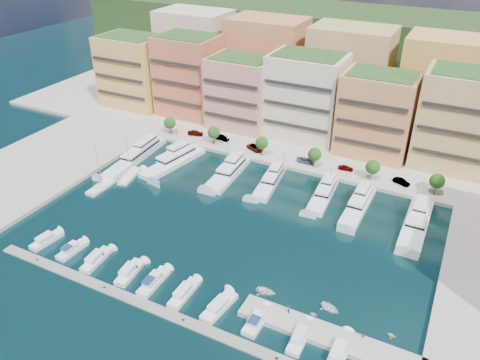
# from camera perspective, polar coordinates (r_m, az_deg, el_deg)

# --- Properties ---
(ground) EXTENTS (400.00, 400.00, 0.00)m
(ground) POSITION_cam_1_polar(r_m,az_deg,el_deg) (108.95, -0.95, -5.40)
(ground) COLOR black
(ground) RESTS_ON ground
(north_quay) EXTENTS (220.00, 64.00, 2.00)m
(north_quay) POSITION_cam_1_polar(r_m,az_deg,el_deg) (159.33, 9.59, 6.34)
(north_quay) COLOR #9E998E
(north_quay) RESTS_ON ground
(west_quay) EXTENTS (34.00, 76.00, 2.00)m
(west_quay) POSITION_cam_1_polar(r_m,az_deg,el_deg) (140.41, -25.59, 0.15)
(west_quay) COLOR #9E998E
(west_quay) RESTS_ON ground
(hillside) EXTENTS (240.00, 40.00, 58.00)m
(hillside) POSITION_cam_1_polar(r_m,az_deg,el_deg) (202.81, 14.02, 11.13)
(hillside) COLOR #1F3515
(hillside) RESTS_ON ground
(south_pontoon) EXTENTS (72.00, 2.20, 0.35)m
(south_pontoon) POSITION_cam_1_polar(r_m,az_deg,el_deg) (91.38, -11.81, -14.61)
(south_pontoon) COLOR gray
(south_pontoon) RESTS_ON ground
(finger_pier) EXTENTS (32.00, 5.00, 2.00)m
(finger_pier) POSITION_cam_1_polar(r_m,az_deg,el_deg) (85.52, 10.60, -18.41)
(finger_pier) COLOR #9E998E
(finger_pier) RESTS_ON ground
(apartment_0) EXTENTS (22.00, 16.50, 24.80)m
(apartment_0) POSITION_cam_1_polar(r_m,az_deg,el_deg) (174.72, -12.84, 12.84)
(apartment_0) COLOR #DB9B50
(apartment_0) RESTS_ON north_quay
(apartment_1) EXTENTS (20.00, 16.50, 26.80)m
(apartment_1) POSITION_cam_1_polar(r_m,az_deg,el_deg) (163.36, -6.25, 12.57)
(apartment_1) COLOR #CF6145
(apartment_1) RESTS_ON north_quay
(apartment_2) EXTENTS (20.00, 15.50, 22.80)m
(apartment_2) POSITION_cam_1_polar(r_m,az_deg,el_deg) (152.34, 0.17, 10.63)
(apartment_2) COLOR tan
(apartment_2) RESTS_ON north_quay
(apartment_3) EXTENTS (22.00, 16.50, 25.80)m
(apartment_3) POSITION_cam_1_polar(r_m,az_deg,el_deg) (145.91, 8.03, 10.06)
(apartment_3) COLOR beige
(apartment_3) RESTS_ON north_quay
(apartment_4) EXTENTS (20.00, 15.50, 23.80)m
(apartment_4) POSITION_cam_1_polar(r_m,az_deg,el_deg) (139.40, 16.29, 7.70)
(apartment_4) COLOR #D0864E
(apartment_4) RESTS_ON north_quay
(apartment_5) EXTENTS (22.00, 16.50, 26.80)m
(apartment_5) POSITION_cam_1_polar(r_m,az_deg,el_deg) (139.00, 25.41, 6.54)
(apartment_5) COLOR #D0BC6E
(apartment_5) RESTS_ON north_quay
(backblock_0) EXTENTS (26.00, 18.00, 30.00)m
(backblock_0) POSITION_cam_1_polar(r_m,az_deg,el_deg) (186.38, -5.48, 15.37)
(backblock_0) COLOR beige
(backblock_0) RESTS_ON north_quay
(backblock_1) EXTENTS (26.00, 18.00, 30.00)m
(backblock_1) POSITION_cam_1_polar(r_m,az_deg,el_deg) (172.71, 3.28, 14.26)
(backblock_1) COLOR #D0864E
(backblock_1) RESTS_ON north_quay
(backblock_2) EXTENTS (26.00, 18.00, 30.00)m
(backblock_2) POSITION_cam_1_polar(r_m,az_deg,el_deg) (163.46, 13.15, 12.60)
(backblock_2) COLOR #D0BC6E
(backblock_2) RESTS_ON north_quay
(backblock_3) EXTENTS (26.00, 18.00, 30.00)m
(backblock_3) POSITION_cam_1_polar(r_m,az_deg,el_deg) (159.41, 23.70, 10.40)
(backblock_3) COLOR #DB9B50
(backblock_3) RESTS_ON north_quay
(tree_0) EXTENTS (3.80, 3.80, 5.65)m
(tree_0) POSITION_cam_1_polar(r_m,az_deg,el_deg) (150.28, -8.56, 6.90)
(tree_0) COLOR #473323
(tree_0) RESTS_ON north_quay
(tree_1) EXTENTS (3.80, 3.80, 5.65)m
(tree_1) POSITION_cam_1_polar(r_m,az_deg,el_deg) (142.20, -3.22, 5.81)
(tree_1) COLOR #473323
(tree_1) RESTS_ON north_quay
(tree_2) EXTENTS (3.80, 3.80, 5.65)m
(tree_2) POSITION_cam_1_polar(r_m,az_deg,el_deg) (135.54, 2.68, 4.54)
(tree_2) COLOR #473323
(tree_2) RESTS_ON north_quay
(tree_3) EXTENTS (3.80, 3.80, 5.65)m
(tree_3) POSITION_cam_1_polar(r_m,az_deg,el_deg) (130.51, 9.08, 3.10)
(tree_3) COLOR #473323
(tree_3) RESTS_ON north_quay
(tree_4) EXTENTS (3.80, 3.80, 5.65)m
(tree_4) POSITION_cam_1_polar(r_m,az_deg,el_deg) (127.31, 15.88, 1.52)
(tree_4) COLOR #473323
(tree_4) RESTS_ON north_quay
(tree_5) EXTENTS (3.80, 3.80, 5.65)m
(tree_5) POSITION_cam_1_polar(r_m,az_deg,el_deg) (126.07, 22.90, -0.13)
(tree_5) COLOR #473323
(tree_5) RESTS_ON north_quay
(lamppost_0) EXTENTS (0.30, 0.30, 4.20)m
(lamppost_0) POSITION_cam_1_polar(r_m,az_deg,el_deg) (146.78, -7.75, 5.99)
(lamppost_0) COLOR black
(lamppost_0) RESTS_ON north_quay
(lamppost_1) EXTENTS (0.30, 0.30, 4.20)m
(lamppost_1) POSITION_cam_1_polar(r_m,az_deg,el_deg) (138.09, -1.52, 4.65)
(lamppost_1) COLOR black
(lamppost_1) RESTS_ON north_quay
(lamppost_2) EXTENTS (0.30, 0.30, 4.20)m
(lamppost_2) POSITION_cam_1_polar(r_m,az_deg,el_deg) (131.30, 5.42, 3.08)
(lamppost_2) COLOR black
(lamppost_2) RESTS_ON north_quay
(lamppost_3) EXTENTS (0.30, 0.30, 4.20)m
(lamppost_3) POSITION_cam_1_polar(r_m,az_deg,el_deg) (126.72, 12.97, 1.33)
(lamppost_3) COLOR black
(lamppost_3) RESTS_ON north_quay
(lamppost_4) EXTENTS (0.30, 0.30, 4.20)m
(lamppost_4) POSITION_cam_1_polar(r_m,az_deg,el_deg) (124.60, 20.90, -0.55)
(lamppost_4) COLOR black
(lamppost_4) RESTS_ON north_quay
(yacht_0) EXTENTS (6.24, 27.37, 7.30)m
(yacht_0) POSITION_cam_1_polar(r_m,az_deg,el_deg) (139.74, -12.38, 3.04)
(yacht_0) COLOR white
(yacht_0) RESTS_ON ground
(yacht_1) EXTENTS (8.97, 22.84, 7.30)m
(yacht_1) POSITION_cam_1_polar(r_m,az_deg,el_deg) (134.85, -7.93, 2.38)
(yacht_1) COLOR white
(yacht_1) RESTS_ON ground
(yacht_2) EXTENTS (6.09, 19.76, 7.30)m
(yacht_2) POSITION_cam_1_polar(r_m,az_deg,el_deg) (127.86, -1.33, 1.10)
(yacht_2) COLOR white
(yacht_2) RESTS_ON ground
(yacht_3) EXTENTS (6.12, 18.19, 7.30)m
(yacht_3) POSITION_cam_1_polar(r_m,az_deg,el_deg) (123.93, 3.76, 0.01)
(yacht_3) COLOR white
(yacht_3) RESTS_ON ground
(yacht_4) EXTENTS (5.46, 17.84, 7.30)m
(yacht_4) POSITION_cam_1_polar(r_m,az_deg,el_deg) (119.97, 10.19, -1.62)
(yacht_4) COLOR white
(yacht_4) RESTS_ON ground
(yacht_5) EXTENTS (4.55, 19.57, 7.30)m
(yacht_5) POSITION_cam_1_polar(r_m,az_deg,el_deg) (117.51, 14.29, -2.81)
(yacht_5) COLOR white
(yacht_5) RESTS_ON ground
(yacht_6) EXTENTS (5.12, 21.90, 7.30)m
(yacht_6) POSITION_cam_1_polar(r_m,az_deg,el_deg) (115.34, 20.76, -4.68)
(yacht_6) COLOR white
(yacht_6) RESTS_ON ground
(cruiser_0) EXTENTS (3.18, 7.68, 2.55)m
(cruiser_0) POSITION_cam_1_polar(r_m,az_deg,el_deg) (111.49, -22.54, -6.82)
(cruiser_0) COLOR white
(cruiser_0) RESTS_ON ground
(cruiser_1) EXTENTS (2.73, 7.21, 2.66)m
(cruiser_1) POSITION_cam_1_polar(r_m,az_deg,el_deg) (106.61, -19.82, -8.05)
(cruiser_1) COLOR white
(cruiser_1) RESTS_ON ground
(cruiser_2) EXTENTS (3.21, 8.26, 2.55)m
(cruiser_2) POSITION_cam_1_polar(r_m,az_deg,el_deg) (102.49, -17.12, -9.26)
(cruiser_2) COLOR white
(cruiser_2) RESTS_ON ground
(cruiser_3) EXTENTS (3.52, 8.04, 2.55)m
(cruiser_3) POSITION_cam_1_polar(r_m,az_deg,el_deg) (97.62, -13.32, -10.91)
(cruiser_3) COLOR white
(cruiser_3) RESTS_ON ground
(cruiser_4) EXTENTS (2.77, 8.49, 2.66)m
(cruiser_4) POSITION_cam_1_polar(r_m,az_deg,el_deg) (94.56, -10.47, -12.11)
(cruiser_4) COLOR white
(cruiser_4) RESTS_ON ground
(cruiser_5) EXTENTS (2.49, 8.39, 2.55)m
(cruiser_5) POSITION_cam_1_polar(r_m,az_deg,el_deg) (91.39, -6.85, -13.57)
(cruiser_5) COLOR white
(cruiser_5) RESTS_ON ground
(cruiser_6) EXTENTS (3.80, 8.68, 2.55)m
(cruiser_6) POSITION_cam_1_polar(r_m,az_deg,el_deg) (88.41, -2.58, -15.20)
(cruiser_6) COLOR white
(cruiser_6) RESTS_ON ground
(cruiser_7) EXTENTS (2.79, 7.28, 2.66)m
(cruiser_7) POSITION_cam_1_polar(r_m,az_deg,el_deg) (85.97, 2.05, -16.84)
(cruiser_7) COLOR white
(cruiser_7) RESTS_ON ground
(cruiser_8) EXTENTS (2.44, 7.74, 2.55)m
(cruiser_8) POSITION_cam_1_polar(r_m,az_deg,el_deg) (84.11, 7.29, -18.55)
(cruiser_8) COLOR white
(cruiser_8) RESTS_ON ground
(cruiser_9) EXTENTS (2.83, 9.09, 2.55)m
(cruiser_9) POSITION_cam_1_polar(r_m,az_deg,el_deg) (83.08, 11.96, -19.94)
(cruiser_9) COLOR white
(cruiser_9) RESTS_ON ground
(sailboat_1) EXTENTS (2.85, 8.78, 13.20)m
(sailboat_1) POSITION_cam_1_polar(r_m,az_deg,el_deg) (127.38, -16.60, -0.88)
(sailboat_1) COLOR white
(sailboat_1) RESTS_ON ground
(sailboat_2) EXTENTS (4.44, 9.65, 13.20)m
(sailboat_2) POSITION_cam_1_polar(r_m,az_deg,el_deg) (130.57, -13.30, 0.43)
(sailboat_2) COLOR white
(sailboat_2) RESTS_ON ground
(tender_2) EXTENTS (4.46, 3.79, 0.78)m
(tender_2) POSITION_cam_1_polar(r_m,az_deg,el_deg) (89.83, 10.92, -15.10)
(tender_2) COLOR silver
(tender_2) RESTS_ON ground
(tender_3) EXTENTS (1.73, 1.57, 0.79)m
(tender_3) POSITION_cam_1_polar(r_m,az_deg,el_deg) (88.00, 18.01, -17.54)
(tender_3) COLOR beige
(tender_3) RESTS_ON ground
(tender_1) EXTENTS (1.57, 1.38, 0.78)m
(tender_1) POSITION_cam_1_polar(r_m,az_deg,el_deg) (88.33, 8.97, -15.85)
(tender_1) COLOR beige
(tender_1) RESTS_ON ground
(tender_0) EXTENTS (4.10, 3.03, 0.82)m
(tender_0) POSITION_cam_1_polar(r_m,az_deg,el_deg) (91.48, 3.19, -13.42)
(tender_0) COLOR silver
(tender_0) RESTS_ON ground
(car_0) EXTENTS (5.29, 3.22, 1.68)m
(car_0) POSITION_cam_1_polar(r_m,az_deg,el_deg) (149.41, -5.45, 5.75)
(car_0) COLOR gray
(car_0) RESTS_ON north_quay
(car_1) EXTENTS (4.80, 2.10, 1.53)m
(car_1) POSITION_cam_1_polar(r_m,az_deg,el_deg) (145.69, -2.21, 5.17)
(car_1) COLOR gray
(car_1) RESTS_ON north_quay
(car_2) EXTENTS (6.18, 4.62, 1.56)m
(car_2) POSITION_cam_1_polar(r_m,az_deg,el_deg) (139.35, 1.86, 3.96)
(car_2) COLOR gray
(car_2) RESTS_ON north_quay
(car_3) EXTENTS (5.30, 2.48, 1.50)m
(car_3) POSITION_cam_1_polar(r_m,az_deg,el_deg) (133.32, 8.05, 2.35)
(car_3) COLOR gray
(car_3) RESTS_ON north_quay
(car_4) EXTENTS (4.30, 2.05, 1.42)m
(car_4) POSITION_cam_1_polar(r_m,az_deg,el_deg) (131.69, 12.78, 1.46)
(car_4) COLOR gray
(car_4) RESTS_ON north_quay
(car_5) EXTENTS (4.74, 3.09, 1.47)m
(car_5) POSITION_cam_1_polar(r_m,az_deg,el_deg) (128.92, 19.06, -0.19)
(car_5) COLOR gray
(car_5) RESTS_ON north_quay
(person_0) EXTENTS (0.68, 0.77, 1.79)m
(person_0) POSITION_cam_1_polar(r_m,az_deg,el_deg) (86.47, 5.98, -15.41)
(person_0) COLOR #27284E
(person_0) RESTS_ON finger_pier
(person_1) EXTENTS (0.96, 0.90, 1.56)m
(person_1) POSITION_cam_1_polar(r_m,az_deg,el_deg) (84.97, 14.77, -17.68)
(person_1) COLOR #4F3B2F
(person_1) RESTS_ON finger_pier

